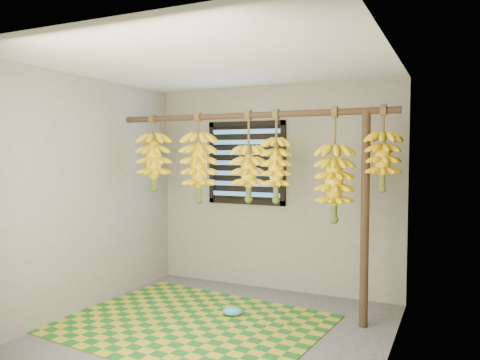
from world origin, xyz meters
The scene contains 16 objects.
floor centered at (0.00, 0.00, -0.01)m, with size 3.00×3.00×0.01m, color #474747.
ceiling centered at (0.00, 0.00, 2.40)m, with size 3.00×3.00×0.01m, color silver.
wall_back centered at (0.00, 1.50, 1.20)m, with size 3.00×0.01×2.40m, color gray.
wall_left centered at (-1.50, 0.00, 1.20)m, with size 0.01×3.00×2.40m, color gray.
wall_right centered at (1.50, 0.00, 1.20)m, with size 0.01×3.00×2.40m, color gray.
window centered at (-0.35, 1.48, 1.50)m, with size 1.00×0.04×1.00m.
hanging_pole centered at (0.00, 0.70, 2.00)m, with size 0.06×0.06×3.00m, color #402C1C.
support_post centered at (1.20, 0.70, 1.00)m, with size 0.08×0.08×2.00m, color #402C1C.
woven_mat centered at (-0.29, 0.08, 0.01)m, with size 2.37×1.90×0.01m, color #1B5B1D.
plastic_bag centered at (-0.03, 0.43, 0.05)m, with size 0.20×0.15×0.08m, color #3BA0DD.
banana_bunch_a centered at (-1.15, 0.70, 1.52)m, with size 0.36×0.36×0.85m.
banana_bunch_b centered at (-0.56, 0.70, 1.46)m, with size 0.37×0.37×0.95m.
banana_bunch_c centered at (0.03, 0.70, 1.41)m, with size 0.35×0.35×0.92m.
banana_bunch_d centered at (0.33, 0.70, 1.45)m, with size 0.29×0.29×0.92m.
banana_bunch_e centered at (0.91, 0.70, 1.33)m, with size 0.34×0.34×1.08m.
banana_bunch_f centered at (1.35, 0.70, 1.54)m, with size 0.30×0.30×0.78m.
Camera 1 is at (1.97, -3.66, 1.61)m, focal length 35.00 mm.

